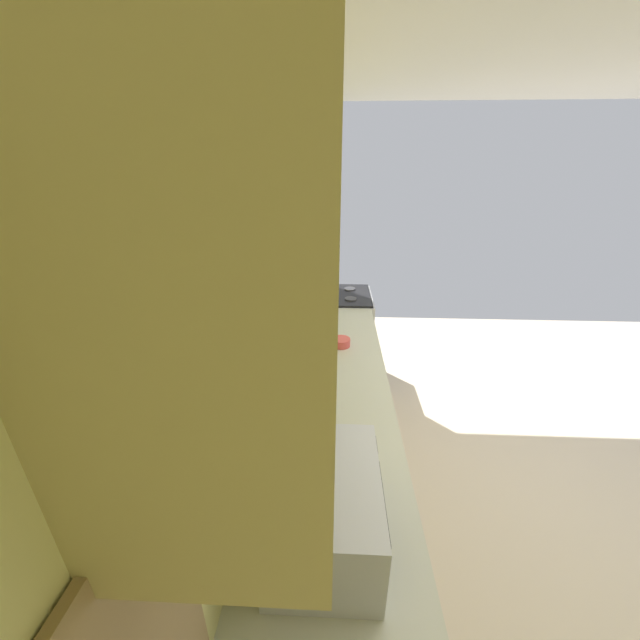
{
  "coord_description": "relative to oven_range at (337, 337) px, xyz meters",
  "views": [
    {
      "loc": [
        -1.7,
        1.28,
        2.02
      ],
      "look_at": [
        -0.2,
        1.35,
        1.37
      ],
      "focal_mm": 20.04,
      "sensor_mm": 36.0,
      "label": 1
    }
  ],
  "objects": [
    {
      "name": "wall_back",
      "position": [
        -1.49,
        0.38,
        0.82
      ],
      "size": [
        4.01,
        0.12,
        2.55
      ],
      "primitive_type": "cube",
      "color": "#DDD680",
      "rests_on": "ground_plane"
    },
    {
      "name": "counter_run",
      "position": [
        -1.88,
        0.02,
        -0.01
      ],
      "size": [
        3.11,
        0.63,
        0.89
      ],
      "color": "tan",
      "rests_on": "ground_plane"
    },
    {
      "name": "microwave",
      "position": [
        -2.38,
        0.04,
        0.56
      ],
      "size": [
        0.47,
        0.35,
        0.27
      ],
      "color": "#B7BABF",
      "rests_on": "counter_run"
    },
    {
      "name": "bowl",
      "position": [
        -1.02,
        -0.02,
        0.46
      ],
      "size": [
        0.12,
        0.12,
        0.05
      ],
      "color": "#D84C47",
      "rests_on": "counter_run"
    },
    {
      "name": "upper_cabinets",
      "position": [
        -1.88,
        0.17,
        1.38
      ],
      "size": [
        2.13,
        0.3,
        0.59
      ],
      "color": "tan"
    },
    {
      "name": "oven_range",
      "position": [
        0.0,
        0.0,
        0.0
      ],
      "size": [
        0.65,
        0.66,
        1.07
      ],
      "color": "#B7BABF",
      "rests_on": "ground_plane"
    },
    {
      "name": "ground_plane",
      "position": [
        -1.49,
        -1.26,
        -0.46
      ],
      "size": [
        6.23,
        6.23,
        0.0
      ],
      "primitive_type": "plane",
      "color": "beige"
    }
  ]
}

